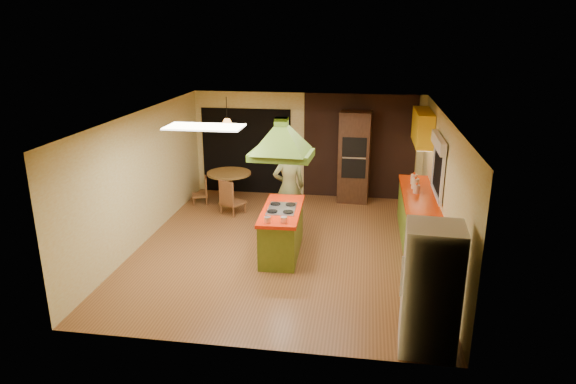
% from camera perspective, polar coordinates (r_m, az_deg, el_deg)
% --- Properties ---
extents(ground, '(6.50, 6.50, 0.00)m').
position_cam_1_polar(ground, '(9.75, -0.18, -6.12)').
color(ground, brown).
rests_on(ground, ground).
extents(room_walls, '(5.50, 6.50, 6.50)m').
position_cam_1_polar(room_walls, '(9.32, -0.19, 0.92)').
color(room_walls, beige).
rests_on(room_walls, ground).
extents(ceiling_plane, '(6.50, 6.50, 0.00)m').
position_cam_1_polar(ceiling_plane, '(9.03, -0.20, 8.53)').
color(ceiling_plane, silver).
rests_on(ceiling_plane, room_walls).
extents(brick_panel, '(2.64, 0.03, 2.50)m').
position_cam_1_polar(brick_panel, '(12.34, 7.91, 4.97)').
color(brick_panel, '#381E14').
rests_on(brick_panel, ground).
extents(nook_opening, '(2.20, 0.03, 2.10)m').
position_cam_1_polar(nook_opening, '(12.71, -4.64, 4.54)').
color(nook_opening, black).
rests_on(nook_opening, ground).
extents(right_counter, '(0.62, 3.05, 0.92)m').
position_cam_1_polar(right_counter, '(10.09, 14.25, -3.02)').
color(right_counter, olive).
rests_on(right_counter, ground).
extents(upper_cabinets, '(0.34, 1.40, 0.70)m').
position_cam_1_polar(upper_cabinets, '(11.25, 14.74, 6.96)').
color(upper_cabinets, yellow).
rests_on(upper_cabinets, room_walls).
extents(window_right, '(0.12, 1.35, 1.06)m').
position_cam_1_polar(window_right, '(9.56, 16.42, 3.86)').
color(window_right, black).
rests_on(window_right, room_walls).
extents(fluor_panel, '(1.20, 0.60, 0.03)m').
position_cam_1_polar(fluor_panel, '(8.13, -9.26, 7.15)').
color(fluor_panel, white).
rests_on(fluor_panel, ceiling_plane).
extents(kitchen_island, '(0.75, 1.72, 0.87)m').
position_cam_1_polar(kitchen_island, '(9.34, -0.70, -4.34)').
color(kitchen_island, olive).
rests_on(kitchen_island, ground).
extents(range_hood, '(1.10, 0.82, 0.80)m').
position_cam_1_polar(range_hood, '(8.82, -0.75, 6.65)').
color(range_hood, '#456318').
rests_on(range_hood, ceiling_plane).
extents(man, '(0.76, 0.63, 1.78)m').
position_cam_1_polar(man, '(10.31, 0.10, 0.52)').
color(man, brown).
rests_on(man, ground).
extents(refrigerator, '(0.73, 0.70, 1.70)m').
position_cam_1_polar(refrigerator, '(6.74, 15.59, -10.37)').
color(refrigerator, silver).
rests_on(refrigerator, ground).
extents(wall_oven, '(0.74, 0.63, 2.14)m').
position_cam_1_polar(wall_oven, '(12.11, 7.37, 3.88)').
color(wall_oven, '#442716').
rests_on(wall_oven, ground).
extents(dining_table, '(1.02, 1.02, 0.76)m').
position_cam_1_polar(dining_table, '(12.02, -6.54, 1.16)').
color(dining_table, brown).
rests_on(dining_table, ground).
extents(chair_left, '(0.45, 0.45, 0.64)m').
position_cam_1_polar(chair_left, '(12.19, -9.81, 0.19)').
color(chair_left, brown).
rests_on(chair_left, ground).
extents(chair_near, '(0.59, 0.59, 0.79)m').
position_cam_1_polar(chair_near, '(11.40, -6.15, -0.49)').
color(chair_near, brown).
rests_on(chair_near, ground).
extents(pendant_lamp, '(0.37, 0.37, 0.21)m').
position_cam_1_polar(pendant_lamp, '(11.70, -6.78, 7.57)').
color(pendant_lamp, '#FF9E3F').
rests_on(pendant_lamp, ceiling_plane).
extents(canister_large, '(0.17, 0.17, 0.20)m').
position_cam_1_polar(canister_large, '(10.73, 13.82, 1.40)').
color(canister_large, '#F1E2C2').
rests_on(canister_large, right_counter).
extents(canister_medium, '(0.18, 0.18, 0.20)m').
position_cam_1_polar(canister_medium, '(10.42, 13.96, 0.91)').
color(canister_medium, beige).
rests_on(canister_medium, right_counter).
extents(canister_small, '(0.14, 0.14, 0.17)m').
position_cam_1_polar(canister_small, '(10.14, 14.09, 0.33)').
color(canister_small, beige).
rests_on(canister_small, right_counter).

